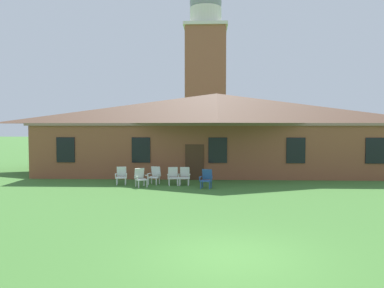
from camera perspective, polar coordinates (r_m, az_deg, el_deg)
ground_plane at (r=10.02m, az=5.48°, el=-16.05°), size 200.00×200.00×0.00m
brick_building at (r=28.09m, az=3.54°, el=1.86°), size 23.64×10.40×5.49m
dome_tower at (r=48.62m, az=1.98°, el=10.32°), size 5.18×5.18×20.94m
lawn_chair_by_porch at (r=21.83m, az=-10.23°, el=-4.48°), size 0.70×0.74×0.96m
lawn_chair_near_door at (r=20.86m, az=-7.49°, el=-4.80°), size 0.83×0.86×0.96m
lawn_chair_left_end at (r=21.65m, az=-5.44°, el=-4.51°), size 0.73×0.78×0.96m
lawn_chair_middle at (r=21.28m, az=-2.76°, el=-4.63°), size 0.70×0.74×0.96m
lawn_chair_right_end at (r=21.28m, az=-1.10°, el=-4.63°), size 0.65×0.68×0.96m
lawn_chair_far_side at (r=20.24m, az=2.12°, el=-5.01°), size 0.72×0.76×0.96m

